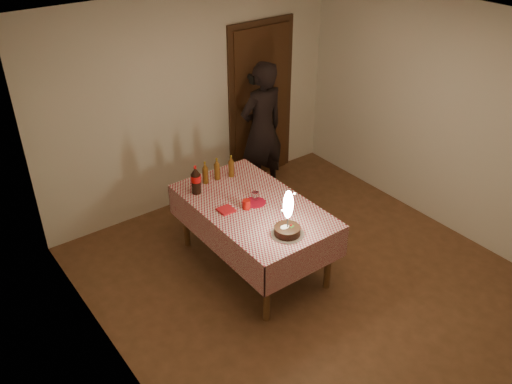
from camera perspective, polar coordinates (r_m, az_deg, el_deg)
ground at (r=5.73m, az=5.99°, el=-9.69°), size 4.00×4.50×0.01m
room_shell at (r=4.88m, az=6.76°, el=5.75°), size 4.04×4.54×2.62m
dining_table at (r=5.56m, az=-0.31°, el=-2.22°), size 1.02×1.72×0.78m
birthday_cake at (r=5.01m, az=3.34°, el=-3.22°), size 0.31×0.31×0.47m
red_plate at (r=5.53m, az=-0.11°, el=-1.11°), size 0.22×0.22×0.01m
red_cup at (r=5.41m, az=-1.01°, el=-1.32°), size 0.08×0.08×0.10m
clear_cup at (r=5.56m, az=-0.08°, el=-0.42°), size 0.07×0.07×0.09m
napkin_stack at (r=5.41m, az=-3.15°, el=-1.90°), size 0.15×0.15×0.02m
cola_bottle at (r=5.66m, az=-6.35°, el=1.27°), size 0.10×0.10×0.32m
amber_bottle_left at (r=5.84m, az=-5.37°, el=1.99°), size 0.06×0.06×0.25m
amber_bottle_right at (r=5.95m, az=-2.63°, el=2.67°), size 0.06×0.06×0.25m
amber_bottle_mid at (r=5.90m, az=-4.13°, el=2.38°), size 0.06×0.06×0.25m
photographer at (r=6.85m, az=0.61°, el=6.61°), size 0.65×0.47×1.76m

